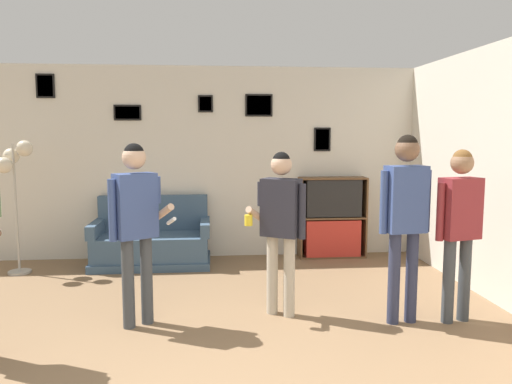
% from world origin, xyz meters
% --- Properties ---
extents(wall_back, '(8.54, 0.08, 2.70)m').
position_xyz_m(wall_back, '(-0.00, 4.61, 1.36)').
color(wall_back, silver).
rests_on(wall_back, ground_plane).
extents(wall_right, '(0.06, 6.98, 2.70)m').
position_xyz_m(wall_right, '(3.10, 2.29, 1.35)').
color(wall_right, silver).
rests_on(wall_right, ground_plane).
extents(couch, '(1.56, 0.80, 0.91)m').
position_xyz_m(couch, '(-0.66, 4.19, 0.30)').
color(couch, '#3D5670').
rests_on(couch, ground_plane).
extents(bookshelf, '(0.96, 0.30, 1.15)m').
position_xyz_m(bookshelf, '(1.86, 4.39, 0.57)').
color(bookshelf, brown).
rests_on(bookshelf, ground_plane).
extents(floor_lamp, '(0.41, 0.44, 1.68)m').
position_xyz_m(floor_lamp, '(-2.30, 3.90, 1.32)').
color(floor_lamp, '#ADA89E').
rests_on(floor_lamp, ground_plane).
extents(person_player_foreground_center, '(0.60, 0.37, 1.68)m').
position_xyz_m(person_player_foreground_center, '(-0.54, 1.99, 1.03)').
color(person_player_foreground_center, '#3D4247').
rests_on(person_player_foreground_center, ground_plane).
extents(person_watcher_holding_cup, '(0.58, 0.36, 1.59)m').
position_xyz_m(person_watcher_holding_cup, '(0.80, 2.15, 0.97)').
color(person_watcher_holding_cup, '#B7AD99').
rests_on(person_watcher_holding_cup, ground_plane).
extents(person_spectator_near_bookshelf, '(0.50, 0.25, 1.75)m').
position_xyz_m(person_spectator_near_bookshelf, '(1.91, 1.85, 1.09)').
color(person_spectator_near_bookshelf, '#2D334C').
rests_on(person_spectator_near_bookshelf, ground_plane).
extents(person_spectator_far_right, '(0.49, 0.28, 1.62)m').
position_xyz_m(person_spectator_far_right, '(2.42, 1.83, 0.99)').
color(person_spectator_far_right, '#3D4247').
rests_on(person_spectator_far_right, ground_plane).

